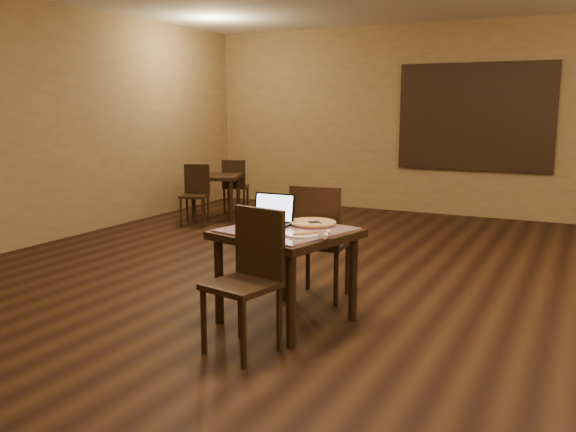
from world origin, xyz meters
The scene contains 16 objects.
ground centered at (0.00, 0.00, 0.00)m, with size 10.00×10.00×0.00m, color black.
wall_back centered at (0.00, 5.00, 1.50)m, with size 8.00×0.02×3.00m, color olive.
mural centered at (0.50, 4.96, 1.55)m, with size 2.34×0.05×1.64m.
tiled_table centered at (0.05, -0.58, 0.66)m, with size 1.12×1.12×0.76m.
chair_main_near centered at (0.07, -1.19, 0.57)m, with size 0.52×0.52×1.01m.
chair_main_far centered at (0.06, 0.03, 0.59)m, with size 0.50×0.50×1.04m.
laptop centered at (-0.15, -0.47, 0.83)m, with size 0.37×0.29×0.25m.
plate centered at (0.27, -0.76, 0.77)m, with size 0.25×0.25×0.01m, color white.
pizza_slice centered at (0.27, -0.76, 0.79)m, with size 0.18×0.18×0.02m, color beige, non-canonical shape.
pizza_pan centered at (0.17, -0.34, 0.77)m, with size 0.34×0.34×0.01m, color silver.
pizza_whole centered at (0.17, -0.34, 0.78)m, with size 0.38×0.38×0.03m.
spatula centered at (0.19, -0.36, 0.79)m, with size 0.09×0.21×0.01m, color silver.
napkin_roll centered at (0.45, -0.72, 0.78)m, with size 0.08×0.19×0.04m.
other_table_b centered at (-3.00, 3.07, 0.56)m, with size 0.92×0.92×0.67m.
other_table_b_chair_near centered at (-3.03, 2.56, 0.49)m, with size 0.48×0.48×0.87m.
other_table_b_chair_far centered at (-2.97, 3.58, 0.49)m, with size 0.48×0.48×0.87m.
Camera 1 is at (2.15, -4.77, 1.71)m, focal length 38.00 mm.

